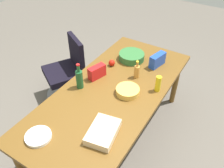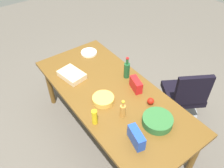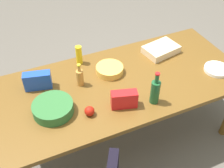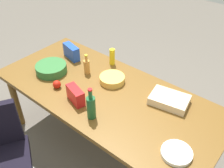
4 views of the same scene
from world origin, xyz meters
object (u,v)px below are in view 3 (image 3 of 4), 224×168
at_px(chip_bag_red, 124,99).
at_px(paper_plate_stack, 217,69).
at_px(conference_table, 122,87).
at_px(sheet_cake, 161,49).
at_px(apple_red, 89,111).
at_px(chip_bag_blue, 38,81).
at_px(wine_bottle, 155,91).
at_px(mustard_bottle, 79,55).
at_px(dressing_bottle, 80,77).
at_px(chip_bowl, 110,70).
at_px(salad_bowl, 53,108).

height_order(chip_bag_red, paper_plate_stack, chip_bag_red).
height_order(conference_table, sheet_cake, sheet_cake).
xyz_separation_m(apple_red, paper_plate_stack, (1.22, 0.03, -0.02)).
xyz_separation_m(chip_bag_blue, wine_bottle, (0.79, -0.52, 0.04)).
height_order(mustard_bottle, dressing_bottle, dressing_bottle).
relative_size(chip_bowl, dressing_bottle, 1.14).
bearing_deg(wine_bottle, conference_table, 111.56).
relative_size(chip_bag_blue, paper_plate_stack, 1.00).
distance_m(sheet_cake, chip_bag_red, 0.80).
bearing_deg(mustard_bottle, sheet_cake, -11.74).
xyz_separation_m(dressing_bottle, paper_plate_stack, (1.17, -0.31, -0.07)).
bearing_deg(paper_plate_stack, chip_bowl, 157.69).
relative_size(chip_bowl, wine_bottle, 0.83).
distance_m(apple_red, wine_bottle, 0.52).
height_order(chip_bowl, wine_bottle, wine_bottle).
relative_size(conference_table, chip_bag_red, 10.74).
xyz_separation_m(chip_bowl, chip_bag_red, (-0.06, -0.42, 0.04)).
bearing_deg(wine_bottle, sheet_cake, 54.23).
xyz_separation_m(chip_bag_blue, dressing_bottle, (0.33, -0.10, 0.01)).
relative_size(conference_table, wine_bottle, 7.43).
distance_m(conference_table, wine_bottle, 0.39).
bearing_deg(mustard_bottle, chip_bag_blue, -156.13).
relative_size(chip_bag_blue, salad_bowl, 0.72).
bearing_deg(chip_bag_blue, paper_plate_stack, -15.52).
distance_m(chip_bag_blue, chip_bag_red, 0.73).
height_order(chip_bag_blue, chip_bowl, chip_bag_blue).
relative_size(sheet_cake, dressing_bottle, 1.52).
xyz_separation_m(apple_red, chip_bowl, (0.33, 0.40, -0.01)).
distance_m(conference_table, dressing_bottle, 0.38).
relative_size(dressing_bottle, paper_plate_stack, 0.96).
distance_m(sheet_cake, salad_bowl, 1.20).
height_order(mustard_bottle, paper_plate_stack, mustard_bottle).
bearing_deg(salad_bowl, chip_bag_red, -16.78).
bearing_deg(sheet_cake, wine_bottle, -125.77).
height_order(dressing_bottle, wine_bottle, wine_bottle).
height_order(apple_red, paper_plate_stack, apple_red).
bearing_deg(chip_bowl, chip_bag_red, -98.15).
distance_m(chip_bowl, dressing_bottle, 0.29).
distance_m(chip_bag_blue, paper_plate_stack, 1.55).
xyz_separation_m(chip_bag_red, salad_bowl, (-0.51, 0.16, -0.03)).
bearing_deg(chip_bowl, dressing_bottle, -170.67).
height_order(chip_bag_red, dressing_bottle, dressing_bottle).
bearing_deg(wine_bottle, salad_bowl, 164.54).
distance_m(apple_red, mustard_bottle, 0.65).
xyz_separation_m(chip_bag_red, dressing_bottle, (-0.23, 0.37, 0.01)).
height_order(chip_bag_red, salad_bowl, chip_bag_red).
height_order(apple_red, chip_bowl, apple_red).
bearing_deg(dressing_bottle, wine_bottle, -42.47).
bearing_deg(sheet_cake, chip_bowl, -172.12).
xyz_separation_m(mustard_bottle, dressing_bottle, (-0.09, -0.29, -0.01)).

